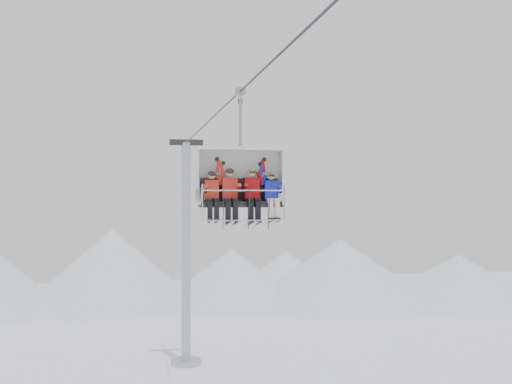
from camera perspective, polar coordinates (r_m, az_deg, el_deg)
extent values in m
cone|color=white|center=(60.88, -12.69, -6.49)|extent=(16.00, 16.00, 7.00)
cone|color=white|center=(60.68, -2.19, -7.47)|extent=(14.00, 14.00, 5.00)
cone|color=white|center=(61.03, 7.49, -6.95)|extent=(18.00, 18.00, 6.00)
cone|color=white|center=(63.66, 17.59, -7.34)|extent=(16.00, 16.00, 4.50)
cone|color=white|center=(64.79, 2.69, -7.23)|extent=(12.00, 12.00, 4.50)
cylinder|color=#A9ABB0|center=(38.77, -6.23, -5.44)|extent=(0.56, 0.56, 13.30)
cylinder|color=#A9ABB0|center=(39.90, -6.23, -14.78)|extent=(1.80, 1.80, 0.30)
cube|color=#2C2C30|center=(38.73, -6.23, 4.40)|extent=(2.00, 0.35, 0.35)
cylinder|color=#2C2C30|center=(17.06, 0.00, 10.23)|extent=(0.06, 50.00, 0.06)
cube|color=black|center=(19.13, -1.36, -0.98)|extent=(2.38, 0.55, 0.10)
cube|color=black|center=(19.39, -1.49, 0.21)|extent=(2.38, 0.10, 0.69)
cube|color=#2C2C30|center=(19.13, -1.36, -1.25)|extent=(2.49, 0.60, 0.08)
cube|color=silver|center=(19.61, -1.59, 1.46)|extent=(2.65, 0.10, 1.58)
cube|color=silver|center=(19.26, -1.40, 3.85)|extent=(2.65, 0.90, 0.10)
cylinder|color=silver|center=(18.59, -1.08, 0.14)|extent=(2.42, 0.04, 0.04)
cylinder|color=silver|center=(18.53, -1.04, -2.55)|extent=(2.42, 0.04, 0.04)
cylinder|color=#94979C|center=(19.35, -1.41, 6.40)|extent=(0.10, 0.10, 1.73)
cube|color=#94979C|center=(19.47, -1.41, 8.93)|extent=(0.30, 0.18, 0.22)
cube|color=red|center=(19.04, -3.98, 0.17)|extent=(0.41, 0.27, 0.61)
sphere|color=tan|center=(19.01, -3.97, 1.47)|extent=(0.22, 0.22, 0.22)
cube|color=black|center=(18.60, -4.11, -1.60)|extent=(0.14, 0.15, 0.49)
cube|color=black|center=(18.62, -3.52, -1.60)|extent=(0.14, 0.15, 0.49)
cube|color=#ABAEB5|center=(18.51, -4.08, -2.79)|extent=(0.09, 1.69, 0.26)
cube|color=#ABAEB5|center=(18.54, -3.48, -2.79)|extent=(0.09, 1.69, 0.26)
cube|color=red|center=(19.12, -2.38, 0.27)|extent=(0.45, 0.30, 0.67)
sphere|color=tan|center=(19.09, -2.36, 1.69)|extent=(0.25, 0.25, 0.25)
cube|color=black|center=(18.67, -2.50, -1.67)|extent=(0.15, 0.15, 0.54)
cube|color=black|center=(18.70, -1.85, -1.66)|extent=(0.15, 0.15, 0.54)
cube|color=#ABAEB5|center=(18.59, -2.46, -2.93)|extent=(0.10, 1.69, 0.26)
cube|color=#ABAEB5|center=(18.62, -1.80, -2.93)|extent=(0.10, 1.69, 0.26)
cube|color=#A40A10|center=(19.23, -0.39, 0.27)|extent=(0.45, 0.30, 0.67)
sphere|color=tan|center=(19.20, -0.37, 1.69)|extent=(0.25, 0.25, 0.25)
cube|color=black|center=(18.78, -0.47, -1.66)|extent=(0.15, 0.15, 0.54)
cube|color=black|center=(18.82, 0.18, -1.66)|extent=(0.15, 0.15, 0.54)
cube|color=#ABAEB5|center=(18.70, -0.42, -2.93)|extent=(0.10, 1.69, 0.26)
cube|color=#ABAEB5|center=(18.74, 0.24, -2.92)|extent=(0.10, 1.69, 0.26)
cube|color=#1724AF|center=(19.34, 1.31, 0.15)|extent=(0.40, 0.27, 0.60)
sphere|color=tan|center=(19.31, 1.34, 1.41)|extent=(0.22, 0.22, 0.22)
cube|color=silver|center=(18.90, 1.31, -1.56)|extent=(0.13, 0.15, 0.48)
cube|color=silver|center=(18.94, 1.88, -1.56)|extent=(0.13, 0.15, 0.48)
cube|color=#ABAEB5|center=(18.81, 1.38, -2.73)|extent=(0.09, 1.69, 0.26)
cube|color=#ABAEB5|center=(18.86, 1.95, -2.72)|extent=(0.09, 1.69, 0.26)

